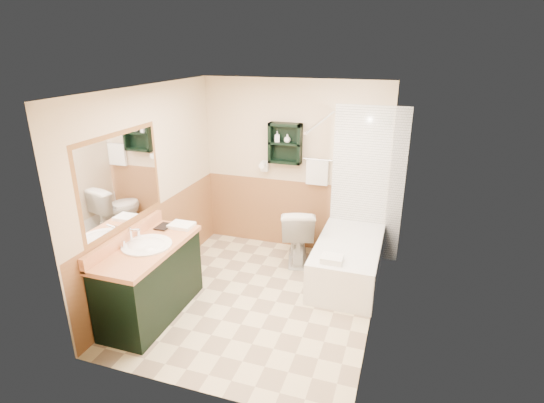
{
  "coord_description": "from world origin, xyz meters",
  "views": [
    {
      "loc": [
        1.5,
        -4.01,
        2.81
      ],
      "look_at": [
        0.11,
        0.2,
        1.16
      ],
      "focal_mm": 28.0,
      "sensor_mm": 36.0,
      "label": 1
    }
  ],
  "objects_px": {
    "soap_bottle_a": "(277,139)",
    "toilet": "(297,234)",
    "wall_shelf": "(285,143)",
    "soap_bottle_b": "(287,139)",
    "vanity": "(151,280)",
    "bathtub": "(348,260)",
    "vanity_book": "(157,218)",
    "hair_dryer": "(265,166)"
  },
  "relations": [
    {
      "from": "vanity",
      "to": "vanity_book",
      "type": "bearing_deg",
      "value": 109.3
    },
    {
      "from": "toilet",
      "to": "soap_bottle_a",
      "type": "xyz_separation_m",
      "value": [
        -0.4,
        0.32,
        1.21
      ]
    },
    {
      "from": "wall_shelf",
      "to": "vanity_book",
      "type": "distance_m",
      "value": 1.99
    },
    {
      "from": "vanity",
      "to": "bathtub",
      "type": "height_order",
      "value": "vanity"
    },
    {
      "from": "vanity",
      "to": "soap_bottle_a",
      "type": "xyz_separation_m",
      "value": [
        0.78,
        2.03,
        1.18
      ]
    },
    {
      "from": "hair_dryer",
      "to": "toilet",
      "type": "distance_m",
      "value": 1.06
    },
    {
      "from": "vanity",
      "to": "toilet",
      "type": "height_order",
      "value": "vanity"
    },
    {
      "from": "vanity_book",
      "to": "bathtub",
      "type": "bearing_deg",
      "value": 25.37
    },
    {
      "from": "vanity_book",
      "to": "soap_bottle_b",
      "type": "xyz_separation_m",
      "value": [
        1.09,
        1.56,
        0.67
      ]
    },
    {
      "from": "toilet",
      "to": "vanity_book",
      "type": "xyz_separation_m",
      "value": [
        -1.35,
        -1.24,
        0.55
      ]
    },
    {
      "from": "wall_shelf",
      "to": "soap_bottle_a",
      "type": "xyz_separation_m",
      "value": [
        -0.11,
        -0.01,
        0.05
      ]
    },
    {
      "from": "bathtub",
      "to": "vanity",
      "type": "bearing_deg",
      "value": -143.57
    },
    {
      "from": "soap_bottle_a",
      "to": "soap_bottle_b",
      "type": "relative_size",
      "value": 1.25
    },
    {
      "from": "hair_dryer",
      "to": "toilet",
      "type": "relative_size",
      "value": 0.3
    },
    {
      "from": "wall_shelf",
      "to": "bathtub",
      "type": "xyz_separation_m",
      "value": [
        1.03,
        -0.62,
        -1.29
      ]
    },
    {
      "from": "bathtub",
      "to": "soap_bottle_b",
      "type": "distance_m",
      "value": 1.79
    },
    {
      "from": "hair_dryer",
      "to": "vanity_book",
      "type": "distance_m",
      "value": 1.78
    },
    {
      "from": "wall_shelf",
      "to": "soap_bottle_b",
      "type": "relative_size",
      "value": 4.78
    },
    {
      "from": "bathtub",
      "to": "toilet",
      "type": "distance_m",
      "value": 0.81
    },
    {
      "from": "vanity",
      "to": "toilet",
      "type": "relative_size",
      "value": 1.66
    },
    {
      "from": "hair_dryer",
      "to": "bathtub",
      "type": "xyz_separation_m",
      "value": [
        1.33,
        -0.64,
        -0.94
      ]
    },
    {
      "from": "wall_shelf",
      "to": "soap_bottle_a",
      "type": "bearing_deg",
      "value": -177.4
    },
    {
      "from": "vanity_book",
      "to": "soap_bottle_a",
      "type": "bearing_deg",
      "value": 59.61
    },
    {
      "from": "wall_shelf",
      "to": "vanity",
      "type": "relative_size",
      "value": 0.42
    },
    {
      "from": "wall_shelf",
      "to": "toilet",
      "type": "xyz_separation_m",
      "value": [
        0.29,
        -0.32,
        -1.16
      ]
    },
    {
      "from": "bathtub",
      "to": "soap_bottle_a",
      "type": "bearing_deg",
      "value": 151.63
    },
    {
      "from": "vanity_book",
      "to": "soap_bottle_b",
      "type": "distance_m",
      "value": 2.02
    },
    {
      "from": "soap_bottle_a",
      "to": "toilet",
      "type": "bearing_deg",
      "value": -38.63
    },
    {
      "from": "vanity",
      "to": "soap_bottle_b",
      "type": "bearing_deg",
      "value": 65.46
    },
    {
      "from": "bathtub",
      "to": "soap_bottle_a",
      "type": "height_order",
      "value": "soap_bottle_a"
    },
    {
      "from": "vanity_book",
      "to": "soap_bottle_a",
      "type": "height_order",
      "value": "soap_bottle_a"
    },
    {
      "from": "vanity",
      "to": "vanity_book",
      "type": "relative_size",
      "value": 6.26
    },
    {
      "from": "wall_shelf",
      "to": "toilet",
      "type": "height_order",
      "value": "wall_shelf"
    },
    {
      "from": "bathtub",
      "to": "vanity_book",
      "type": "distance_m",
      "value": 2.39
    },
    {
      "from": "hair_dryer",
      "to": "toilet",
      "type": "xyz_separation_m",
      "value": [
        0.59,
        -0.35,
        -0.81
      ]
    },
    {
      "from": "vanity_book",
      "to": "soap_bottle_b",
      "type": "relative_size",
      "value": 1.82
    },
    {
      "from": "soap_bottle_b",
      "to": "hair_dryer",
      "type": "bearing_deg",
      "value": 174.83
    },
    {
      "from": "toilet",
      "to": "soap_bottle_b",
      "type": "height_order",
      "value": "soap_bottle_b"
    },
    {
      "from": "hair_dryer",
      "to": "vanity_book",
      "type": "bearing_deg",
      "value": -115.56
    },
    {
      "from": "soap_bottle_a",
      "to": "bathtub",
      "type": "bearing_deg",
      "value": -28.37
    },
    {
      "from": "vanity",
      "to": "wall_shelf",
      "type": "bearing_deg",
      "value": 66.26
    },
    {
      "from": "vanity",
      "to": "bathtub",
      "type": "relative_size",
      "value": 0.87
    }
  ]
}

